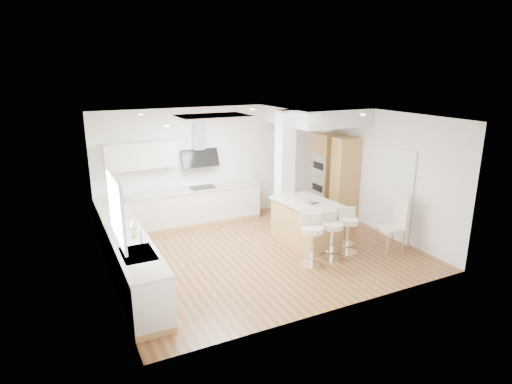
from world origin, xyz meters
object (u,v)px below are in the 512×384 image
dining_chair (396,221)px  bar_stool_b (332,233)px  bar_stool_c (348,228)px  peninsula (306,221)px  bar_stool_a (312,238)px

dining_chair → bar_stool_b: bearing=179.7°
bar_stool_b → bar_stool_c: (0.48, 0.11, -0.01)m
peninsula → dining_chair: size_ratio=1.30×
bar_stool_a → dining_chair: bearing=11.9°
peninsula → bar_stool_b: 1.03m
bar_stool_b → dining_chair: 1.47m
peninsula → dining_chair: bearing=-47.5°
bar_stool_a → bar_stool_c: (0.98, 0.17, -0.03)m
peninsula → bar_stool_b: size_ratio=1.64×
peninsula → bar_stool_a: bearing=-123.0°
bar_stool_a → dining_chair: 1.96m
bar_stool_a → bar_stool_b: 0.51m
bar_stool_a → bar_stool_c: size_ratio=1.07×
bar_stool_b → dining_chair: dining_chair is taller
bar_stool_a → dining_chair: size_ratio=0.82×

